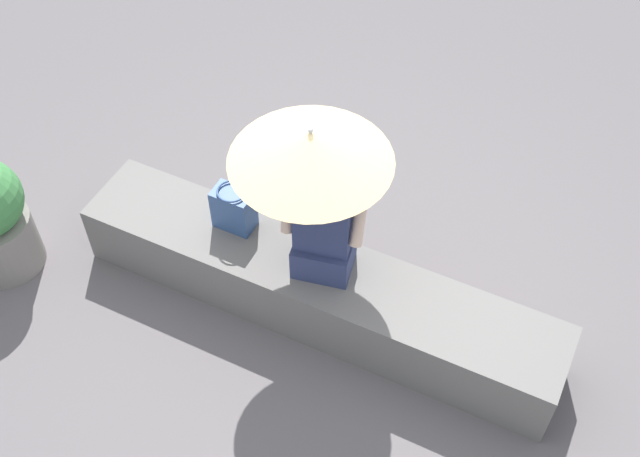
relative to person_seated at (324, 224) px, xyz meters
The scene contains 5 objects.
ground_plane 0.83m from the person_seated, 145.76° to the right, with size 14.00×14.00×0.00m, color #605B5E.
stone_bench 0.61m from the person_seated, 145.76° to the right, with size 3.08×0.54×0.44m, color slate.
person_seated is the anchor object (origin of this frame).
parasol 0.53m from the person_seated, 158.47° to the left, with size 0.90×0.90×1.04m.
handbag_black 0.69m from the person_seated, behind, with size 0.25×0.19×0.31m.
Camera 1 is at (1.31, -2.63, 4.23)m, focal length 44.90 mm.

